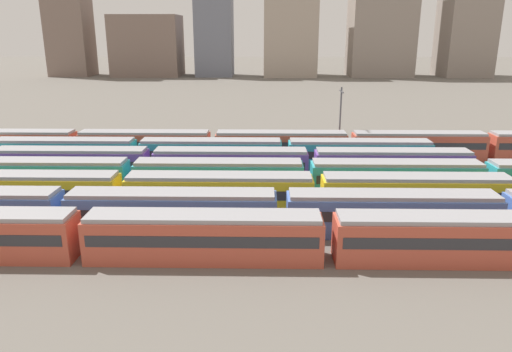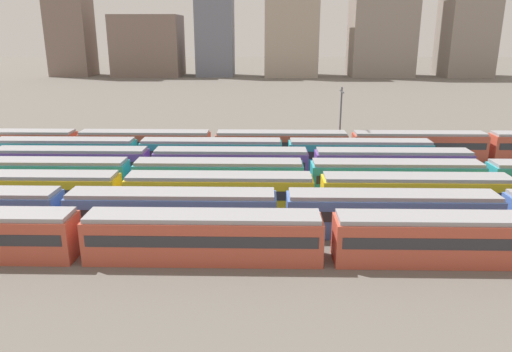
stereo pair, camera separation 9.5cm
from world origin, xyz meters
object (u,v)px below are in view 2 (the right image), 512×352
Objects in this scene: train_track_3 at (485,179)px; train_track_5 at (212,153)px; train_track_6 at (350,145)px; catenary_pole_1 at (340,117)px; train_track_2 at (317,193)px; train_track_4 at (231,164)px; train_track_1 at (281,212)px.

train_track_3 is 32.03m from train_track_5.
catenary_pole_1 is at bearing 110.57° from train_track_6.
train_track_5 is 0.50× the size of train_track_6.
train_track_6 is (-11.75, 15.60, 0.00)m from train_track_3.
catenary_pole_1 is at bearing 24.44° from train_track_5.
train_track_3 is 2.02× the size of train_track_5.
train_track_5 is 19.53m from catenary_pole_1.
train_track_5 is (-11.96, 15.60, -0.00)m from train_track_2.
train_track_2 and train_track_4 have the same top height.
train_track_2 is at bearing -48.86° from train_track_4.
train_track_6 is (18.54, 5.20, 0.00)m from train_track_5.
train_track_6 is 4.49m from catenary_pole_1.
train_track_5 is 19.26m from train_track_6.
train_track_5 is at bearing 111.88° from train_track_1.
catenary_pole_1 is (17.51, 7.96, 3.39)m from train_track_5.
train_track_3 is (18.33, 5.20, 0.00)m from train_track_2.
train_track_3 and train_track_6 have the same top height.
train_track_3 is 27.91m from train_track_4.
train_track_3 is 19.53m from train_track_6.
train_track_4 is at bearing 109.36° from train_track_1.
train_track_4 is (-5.48, 15.60, -0.00)m from train_track_1.
train_track_4 is 1.00× the size of train_track_5.
train_track_5 is at bearing 161.05° from train_track_3.
train_track_5 is (-2.87, 5.20, 0.00)m from train_track_4.
train_track_1 is 24.28m from train_track_3.
train_track_1 is at bearing -124.73° from train_track_2.
train_track_2 is at bearing -103.26° from catenary_pole_1.
train_track_4 is 5.94m from train_track_5.
catenary_pole_1 reaches higher than train_track_2.
train_track_1 and train_track_5 have the same top height.
train_track_1 is 6.33m from train_track_2.
train_track_1 is 22.41m from train_track_5.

